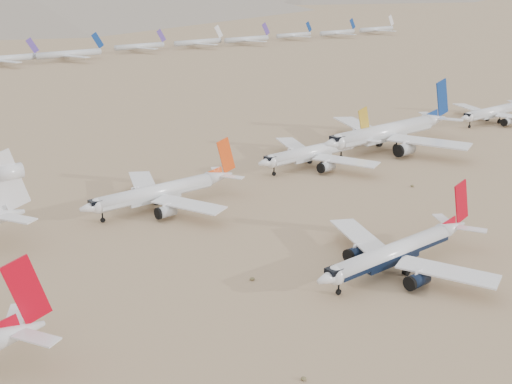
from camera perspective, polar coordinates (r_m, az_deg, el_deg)
ground at (r=133.66m, az=13.94°, el=-6.12°), size 7000.00×7000.00×0.00m
main_airliner at (r=128.25m, az=12.59°, el=-5.13°), size 41.65×40.68×14.70m
row2_navy_widebody at (r=215.90m, az=11.83°, el=5.29°), size 57.49×56.21×20.45m
row2_gold_tail at (r=193.76m, az=5.47°, el=3.62°), size 43.17×42.22×15.37m
row2_orange_tail at (r=159.63m, az=-8.30°, el=0.05°), size 41.50×40.59×14.80m
row2_blue_far at (r=266.54m, az=20.49°, el=6.72°), size 41.63×40.70×14.79m
distant_storage_row at (r=447.29m, az=-16.81°, el=11.70°), size 679.97×53.46×14.99m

